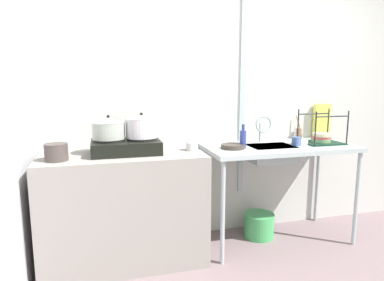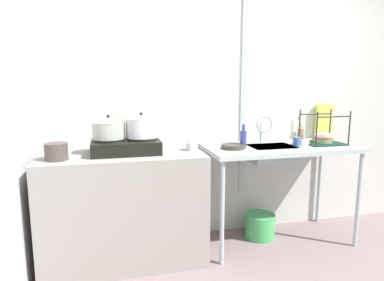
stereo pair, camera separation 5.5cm
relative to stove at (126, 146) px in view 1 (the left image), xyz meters
name	(u,v)px [view 1 (the left image)]	position (x,y,z in m)	size (l,w,h in m)	color
wall_back	(244,98)	(1.19, 0.38, 0.35)	(4.66, 0.10, 2.66)	beige
wall_metal_strip	(242,85)	(1.14, 0.32, 0.49)	(0.05, 0.01, 2.13)	#A2B1B3
counter_concrete	(124,207)	(-0.03, 0.00, -0.52)	(1.30, 0.66, 0.92)	gray
counter_sink	(279,153)	(1.38, 0.00, -0.13)	(1.37, 0.66, 0.92)	#A2B1B3
stove	(126,146)	(0.00, 0.00, 0.00)	(0.54, 0.37, 0.12)	black
pot_on_left_burner	(109,128)	(-0.13, 0.00, 0.15)	(0.26, 0.26, 0.19)	#99A298
pot_on_right_burner	(142,126)	(0.13, 0.00, 0.16)	(0.26, 0.26, 0.20)	silver
pot_beside_stove	(56,152)	(-0.51, -0.14, 0.01)	(0.17, 0.17, 0.13)	#463C39
percolator	(192,142)	(0.54, -0.03, 0.01)	(0.10, 0.10, 0.14)	#BDBEC0
sink_basin	(271,153)	(1.29, -0.01, -0.13)	(0.41, 0.31, 0.14)	#A2B1B3
faucet	(263,125)	(1.27, 0.11, 0.12)	(0.16, 0.09, 0.27)	#A2B1B3
frying_pan	(233,146)	(0.91, -0.04, -0.04)	(0.21, 0.21, 0.04)	#39312A
dish_rack	(321,138)	(1.82, -0.01, -0.01)	(0.36, 0.30, 0.31)	black
cup_by_rack	(296,141)	(1.52, -0.05, -0.02)	(0.08, 0.08, 0.08)	#4762A0
small_bowl_on_drainboard	(300,142)	(1.59, 0.00, -0.04)	(0.15, 0.15, 0.04)	white
bottle_by_sink	(243,139)	(1.00, -0.05, 0.03)	(0.06, 0.06, 0.21)	navy
cereal_box	(322,121)	(2.02, 0.28, 0.12)	(0.17, 0.05, 0.35)	#D5D751
utensil_jar	(299,133)	(1.76, 0.28, 0.00)	(0.07, 0.06, 0.24)	#906752
bucket_on_floor	(259,225)	(1.25, 0.09, -0.86)	(0.29, 0.29, 0.23)	#40A158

